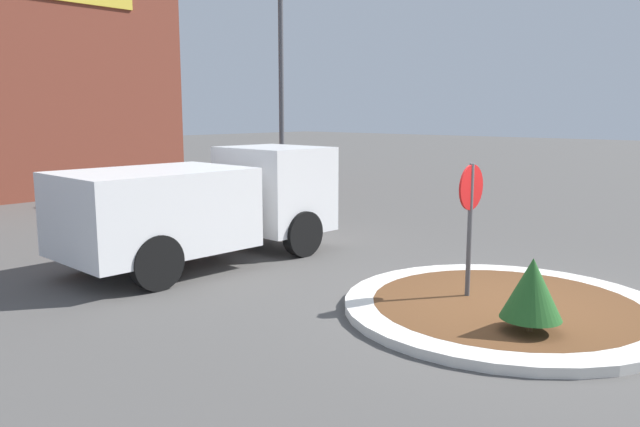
# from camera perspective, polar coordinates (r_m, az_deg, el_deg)

# --- Properties ---
(ground_plane) EXTENTS (120.00, 120.00, 0.00)m
(ground_plane) POSITION_cam_1_polar(r_m,az_deg,el_deg) (9.32, 16.58, -8.60)
(ground_plane) COLOR #514F4C
(traffic_island) EXTENTS (4.57, 4.57, 0.13)m
(traffic_island) POSITION_cam_1_polar(r_m,az_deg,el_deg) (9.30, 16.60, -8.22)
(traffic_island) COLOR silver
(traffic_island) RESTS_ON ground_plane
(stop_sign) EXTENTS (0.66, 0.07, 2.08)m
(stop_sign) POSITION_cam_1_polar(r_m,az_deg,el_deg) (9.23, 13.59, 0.46)
(stop_sign) COLOR #4C4C51
(stop_sign) RESTS_ON ground_plane
(island_shrub) EXTENTS (0.75, 0.75, 0.92)m
(island_shrub) POSITION_cam_1_polar(r_m,az_deg,el_deg) (8.08, 18.81, -6.50)
(island_shrub) COLOR brown
(island_shrub) RESTS_ON traffic_island
(utility_truck) EXTENTS (5.32, 2.32, 2.10)m
(utility_truck) POSITION_cam_1_polar(r_m,az_deg,el_deg) (11.78, -10.52, 0.97)
(utility_truck) COLOR white
(utility_truck) RESTS_ON ground_plane
(light_pole) EXTENTS (0.70, 0.30, 6.71)m
(light_pole) POSITION_cam_1_polar(r_m,az_deg,el_deg) (20.03, -3.57, 12.43)
(light_pole) COLOR #4C4C51
(light_pole) RESTS_ON ground_plane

